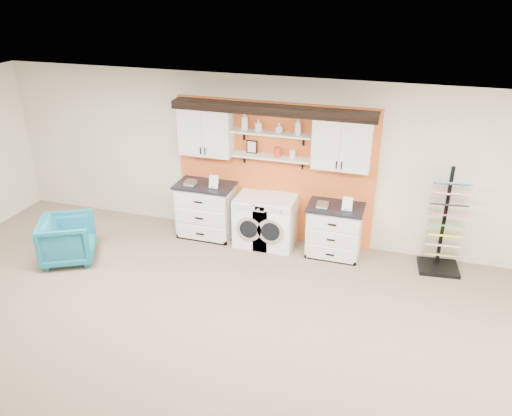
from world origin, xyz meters
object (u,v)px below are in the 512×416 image
(dryer, at_px, (276,222))
(armchair, at_px, (68,239))
(base_cabinet_right, at_px, (334,230))
(washer, at_px, (255,220))
(sample_rack, at_px, (443,239))
(base_cabinet_left, at_px, (206,210))

(dryer, relative_size, armchair, 1.09)
(base_cabinet_right, bearing_deg, dryer, -179.80)
(washer, bearing_deg, sample_rack, 0.73)
(dryer, bearing_deg, armchair, -154.51)
(base_cabinet_right, relative_size, dryer, 1.01)
(base_cabinet_right, height_order, dryer, dryer)
(washer, distance_m, armchair, 3.07)
(dryer, height_order, sample_rack, sample_rack)
(washer, xyz_separation_m, armchair, (-2.70, -1.46, -0.06))
(base_cabinet_right, xyz_separation_m, washer, (-1.36, -0.00, -0.01))
(dryer, xyz_separation_m, armchair, (-3.07, -1.46, -0.07))
(base_cabinet_right, height_order, washer, base_cabinet_right)
(base_cabinet_right, relative_size, sample_rack, 0.54)
(washer, xyz_separation_m, sample_rack, (3.03, 0.04, 0.10))
(washer, bearing_deg, dryer, 0.00)
(base_cabinet_left, relative_size, washer, 1.16)
(washer, relative_size, armchair, 1.06)
(base_cabinet_left, relative_size, dryer, 1.13)
(armchair, bearing_deg, washer, -89.06)
(washer, height_order, armchair, washer)
(base_cabinet_left, xyz_separation_m, armchair, (-1.80, -1.47, -0.12))
(base_cabinet_left, bearing_deg, sample_rack, 0.51)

